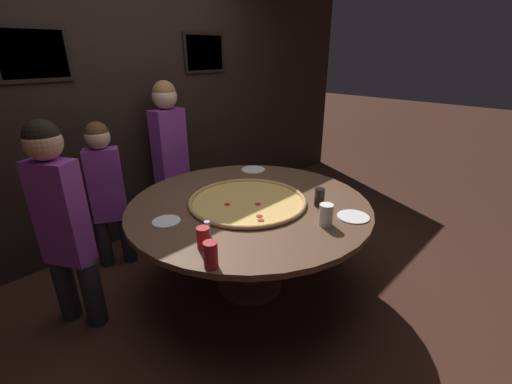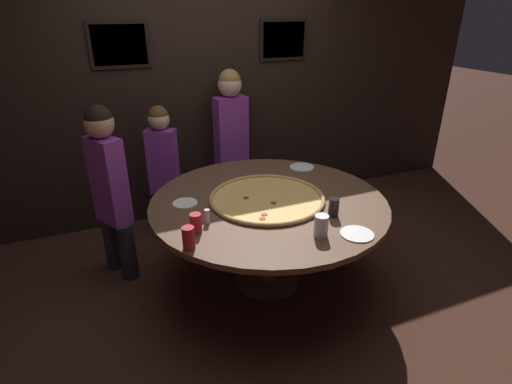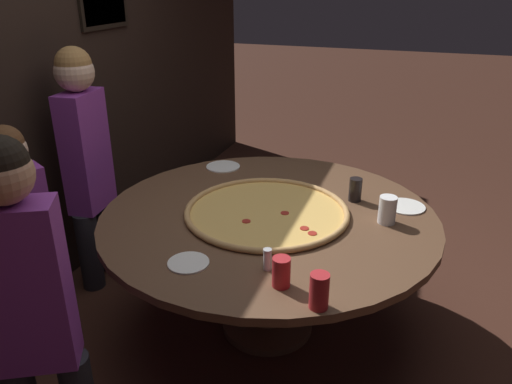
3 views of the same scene
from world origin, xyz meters
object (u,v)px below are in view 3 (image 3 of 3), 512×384
(drink_cup_far_right, at_px, (387,210))
(giant_pizza, at_px, (267,211))
(white_plate_far_back, at_px, (223,167))
(diner_side_left, at_px, (28,295))
(condiment_shaker, at_px, (267,259))
(white_plate_left_side, at_px, (405,206))
(dining_table, at_px, (268,232))
(drink_cup_front_edge, at_px, (355,190))
(drink_cup_near_left, at_px, (319,291))
(white_plate_beside_cup, at_px, (188,263))
(diner_far_right, at_px, (23,233))
(diner_centre_back, at_px, (87,157))
(drink_cup_centre_back, at_px, (281,272))

(drink_cup_far_right, bearing_deg, giant_pizza, 99.58)
(white_plate_far_back, bearing_deg, diner_side_left, 176.60)
(giant_pizza, xyz_separation_m, condiment_shaker, (-0.51, -0.17, 0.04))
(white_plate_left_side, bearing_deg, white_plate_far_back, 78.55)
(dining_table, bearing_deg, drink_cup_front_edge, -52.57)
(drink_cup_near_left, relative_size, white_plate_far_back, 0.66)
(drink_cup_far_right, xyz_separation_m, condiment_shaker, (-0.61, 0.43, -0.02))
(drink_cup_front_edge, bearing_deg, white_plate_far_back, 74.92)
(drink_cup_far_right, height_order, white_plate_beside_cup, drink_cup_far_right)
(giant_pizza, distance_m, drink_cup_front_edge, 0.52)
(white_plate_left_side, distance_m, condiment_shaker, 0.98)
(diner_side_left, bearing_deg, drink_cup_far_right, -163.68)
(white_plate_beside_cup, xyz_separation_m, diner_far_right, (0.01, 0.91, -0.02))
(drink_cup_near_left, relative_size, diner_centre_back, 0.09)
(drink_cup_far_right, distance_m, diner_centre_back, 1.82)
(dining_table, bearing_deg, giant_pizza, 141.09)
(drink_cup_far_right, distance_m, diner_side_left, 1.67)
(white_plate_beside_cup, bearing_deg, diner_side_left, 139.95)
(white_plate_far_back, xyz_separation_m, diner_far_right, (-1.13, 0.59, -0.02))
(drink_cup_far_right, height_order, diner_side_left, diner_side_left)
(condiment_shaker, relative_size, diner_centre_back, 0.06)
(dining_table, relative_size, white_plate_left_side, 8.29)
(white_plate_beside_cup, bearing_deg, drink_cup_centre_back, -93.63)
(white_plate_beside_cup, distance_m, diner_centre_back, 1.28)
(white_plate_left_side, distance_m, diner_far_right, 1.97)
(drink_cup_centre_back, relative_size, white_plate_left_side, 0.60)
(diner_centre_back, bearing_deg, white_plate_left_side, 89.03)
(white_plate_beside_cup, relative_size, diner_side_left, 0.13)
(drink_cup_far_right, bearing_deg, drink_cup_near_left, 168.10)
(drink_cup_centre_back, distance_m, diner_centre_back, 1.66)
(diner_side_left, bearing_deg, drink_cup_near_left, 171.72)
(dining_table, relative_size, drink_cup_far_right, 12.48)
(dining_table, bearing_deg, white_plate_beside_cup, 163.51)
(giant_pizza, xyz_separation_m, drink_cup_near_left, (-0.70, -0.44, 0.06))
(diner_far_right, bearing_deg, white_plate_beside_cup, 117.75)
(drink_cup_near_left, bearing_deg, drink_cup_far_right, -11.90)
(diner_far_right, xyz_separation_m, diner_side_left, (-0.50, -0.50, 0.09))
(drink_cup_far_right, relative_size, white_plate_left_side, 0.66)
(drink_cup_front_edge, relative_size, diner_centre_back, 0.09)
(drink_cup_near_left, height_order, white_plate_left_side, drink_cup_near_left)
(giant_pizza, distance_m, diner_far_right, 1.22)
(diner_side_left, bearing_deg, diner_centre_back, -90.87)
(giant_pizza, height_order, white_plate_far_back, giant_pizza)
(drink_cup_centre_back, xyz_separation_m, diner_centre_back, (0.76, 1.48, 0.06))
(drink_cup_centre_back, bearing_deg, dining_table, 22.25)
(diner_centre_back, bearing_deg, drink_cup_far_right, 82.35)
(drink_cup_centre_back, bearing_deg, drink_cup_near_left, -117.18)
(drink_cup_centre_back, bearing_deg, white_plate_beside_cup, 86.37)
(drink_cup_far_right, height_order, white_plate_left_side, drink_cup_far_right)
(white_plate_left_side, distance_m, diner_side_left, 1.88)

